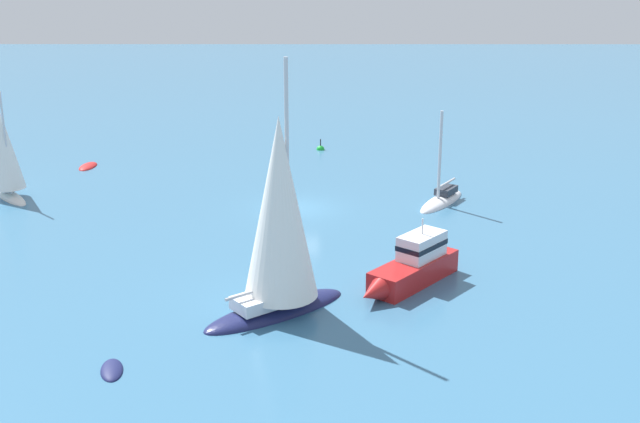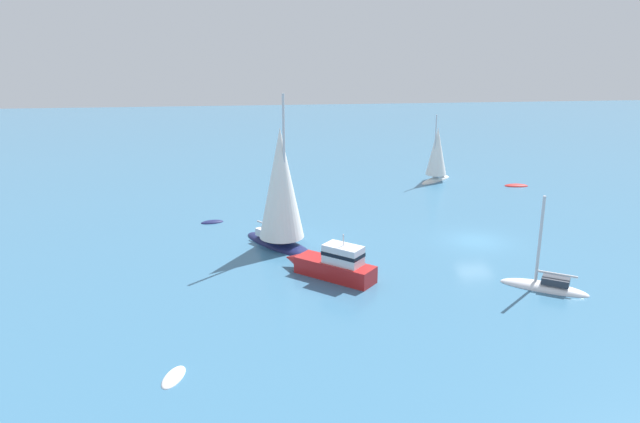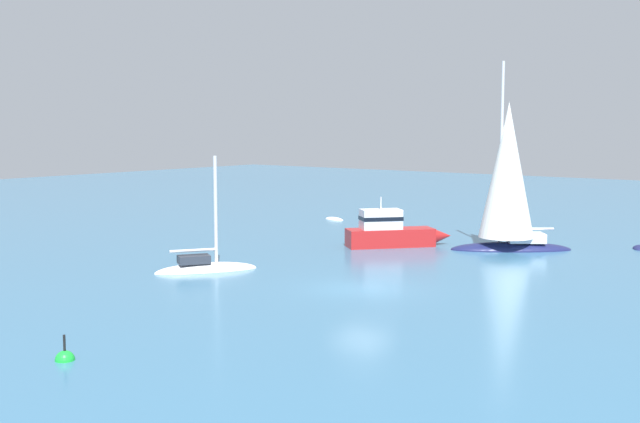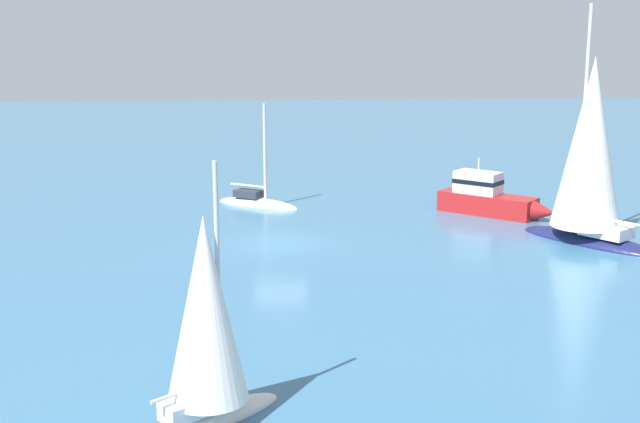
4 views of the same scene
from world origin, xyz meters
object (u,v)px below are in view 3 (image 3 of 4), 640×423
launch (393,232)px  tender (640,248)px  channel_buoy (65,360)px  sloop (508,182)px  yacht_1 (205,268)px  dinghy (334,220)px

launch → tender: launch is taller
launch → channel_buoy: size_ratio=5.21×
launch → sloop: 7.47m
launch → sloop: bearing=-23.3°
launch → yacht_1: size_ratio=0.94×
tender → channel_buoy: channel_buoy is taller
dinghy → channel_buoy: (34.75, 15.24, 0.01)m
dinghy → channel_buoy: size_ratio=1.91×
tender → channel_buoy: size_ratio=1.74×
launch → channel_buoy: (26.02, 4.33, -0.88)m
tender → sloop: (5.36, -6.14, 4.02)m
tender → sloop: 9.09m
channel_buoy → yacht_1: bearing=-150.7°
sloop → dinghy: bearing=-55.9°
tender → dinghy: dinghy is taller
launch → dinghy: (-8.73, -10.90, -0.89)m
sloop → yacht_1: sloop is taller
tender → sloop: size_ratio=0.17×
sloop → yacht_1: bearing=22.2°
tender → yacht_1: yacht_1 is taller
tender → yacht_1: (21.03, -15.38, 0.15)m
dinghy → yacht_1: bearing=126.3°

